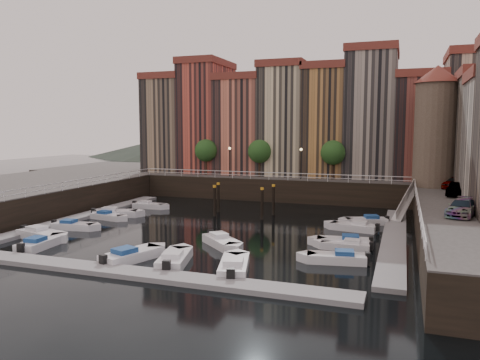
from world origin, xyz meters
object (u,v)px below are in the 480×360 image
at_px(gangway, 406,201).
at_px(boat_left_0, 41,234).
at_px(mooring_pilings, 242,201).
at_px(boat_left_1, 73,226).
at_px(car_b, 458,190).
at_px(car_a, 453,183).
at_px(corner_tower, 436,124).
at_px(boat_left_2, 107,216).
at_px(car_c, 462,209).

xyz_separation_m(gangway, boat_left_0, (-30.58, -20.65, -1.53)).
distance_m(mooring_pilings, boat_left_0, 21.08).
relative_size(mooring_pilings, boat_left_1, 1.54).
bearing_deg(car_b, gangway, 162.88).
height_order(boat_left_0, boat_left_1, boat_left_0).
xyz_separation_m(boat_left_1, car_a, (35.33, 19.70, 3.36)).
distance_m(boat_left_1, car_a, 40.59).
height_order(corner_tower, car_a, corner_tower).
distance_m(gangway, car_b, 5.94).
bearing_deg(boat_left_1, boat_left_2, 81.31).
height_order(corner_tower, boat_left_0, corner_tower).
bearing_deg(car_b, car_c, -77.89).
height_order(boat_left_1, boat_left_2, boat_left_1).
distance_m(gangway, mooring_pilings, 17.86).
bearing_deg(car_a, boat_left_2, -139.63).
distance_m(gangway, car_c, 15.02).
bearing_deg(mooring_pilings, car_b, 3.15).
bearing_deg(boat_left_0, car_a, 45.36).
bearing_deg(corner_tower, car_b, -76.33).
xyz_separation_m(mooring_pilings, car_b, (22.07, 1.21, 2.02)).
xyz_separation_m(boat_left_1, car_b, (35.21, 13.39, 3.33)).
bearing_deg(car_c, boat_left_2, -169.39).
height_order(gangway, boat_left_2, gangway).
xyz_separation_m(boat_left_0, car_a, (35.46, 23.86, 3.31)).
distance_m(boat_left_2, car_a, 38.14).
bearing_deg(mooring_pilings, car_a, 18.71).
bearing_deg(corner_tower, car_c, -86.73).
bearing_deg(gangway, car_b, -33.14).
distance_m(corner_tower, gangway, 9.86).
relative_size(car_a, car_b, 1.01).
height_order(corner_tower, car_b, corner_tower).
xyz_separation_m(boat_left_2, car_b, (35.07, 8.01, 3.35)).
distance_m(boat_left_0, car_b, 39.59).
distance_m(corner_tower, car_a, 6.91).
bearing_deg(boat_left_2, car_a, 30.63).
height_order(corner_tower, gangway, corner_tower).
distance_m(mooring_pilings, boat_left_2, 14.72).
height_order(boat_left_2, car_c, car_c).
xyz_separation_m(corner_tower, boat_left_0, (-33.48, -25.15, -9.80)).
distance_m(car_a, car_b, 6.31).
height_order(gangway, boat_left_1, gangway).
xyz_separation_m(car_a, car_c, (-0.90, -17.59, -0.05)).
relative_size(boat_left_2, car_b, 1.04).
bearing_deg(corner_tower, boat_left_0, -143.08).
distance_m(corner_tower, boat_left_2, 38.01).
bearing_deg(boat_left_0, mooring_pilings, 62.37).
relative_size(car_b, car_c, 0.91).
bearing_deg(boat_left_1, boat_left_0, -98.89).
bearing_deg(car_b, car_a, 104.85).
relative_size(corner_tower, car_c, 3.08).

